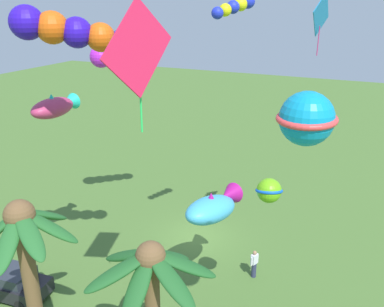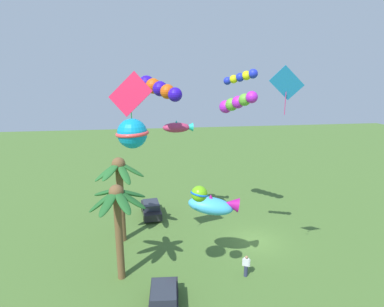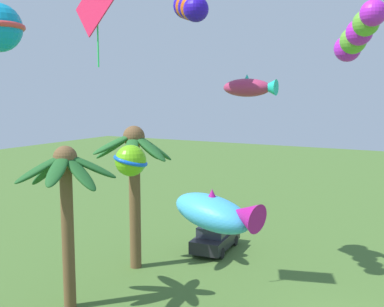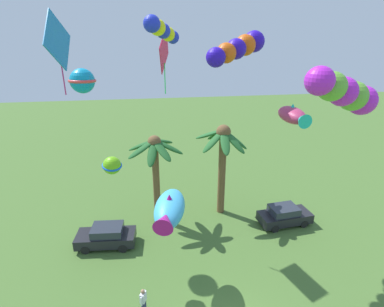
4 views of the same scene
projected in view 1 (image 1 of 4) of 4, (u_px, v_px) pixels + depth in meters
The scene contains 14 objects.
ground_plane at pixel (197, 237), 25.47m from camera, with size 120.00×120.00×0.00m, color #476B2D.
palm_tree_0 at pixel (26, 249), 14.80m from camera, with size 4.03×4.09×7.33m.
palm_tree_1 at pixel (152, 287), 13.15m from camera, with size 4.16×3.89×6.84m.
parked_car_0 at pixel (11, 282), 20.20m from camera, with size 4.05×2.08×1.51m.
spectator_0 at pixel (254, 264), 21.54m from camera, with size 0.36×0.51×1.59m.
kite_fish_0 at pixel (214, 207), 19.01m from camera, with size 2.37×3.88×1.64m.
kite_ball_1 at pixel (269, 191), 15.86m from camera, with size 1.41×1.41×0.97m.
kite_tube_2 at pixel (126, 48), 22.11m from camera, with size 3.95×2.53×2.12m.
kite_diamond_3 at pixel (138, 50), 11.87m from camera, with size 0.74×2.80×3.97m.
kite_tube_4 at pixel (235, 6), 17.27m from camera, with size 1.41×1.97×1.00m.
kite_fish_5 at pixel (55, 107), 18.82m from camera, with size 1.26×2.73×1.10m.
kite_tube_6 at pixel (71, 31), 14.97m from camera, with size 3.88×3.14×1.88m.
kite_diamond_7 at pixel (321, 15), 17.35m from camera, with size 0.40×1.89×2.65m.
kite_ball_8 at pixel (307, 119), 10.73m from camera, with size 2.04×2.05×1.46m.
Camera 1 is at (-8.87, 20.17, 13.80)m, focal length 38.34 mm.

